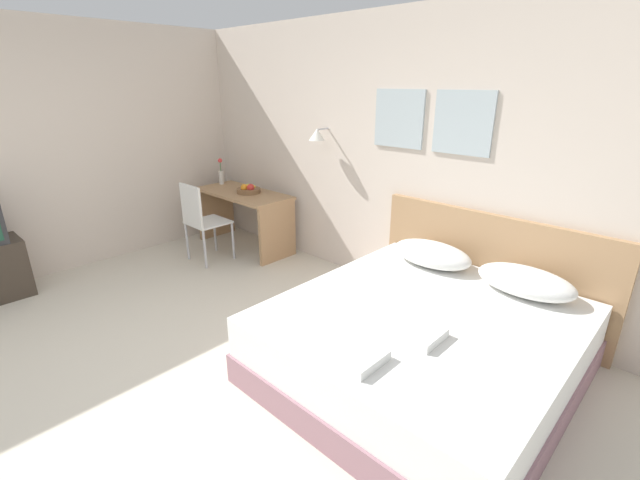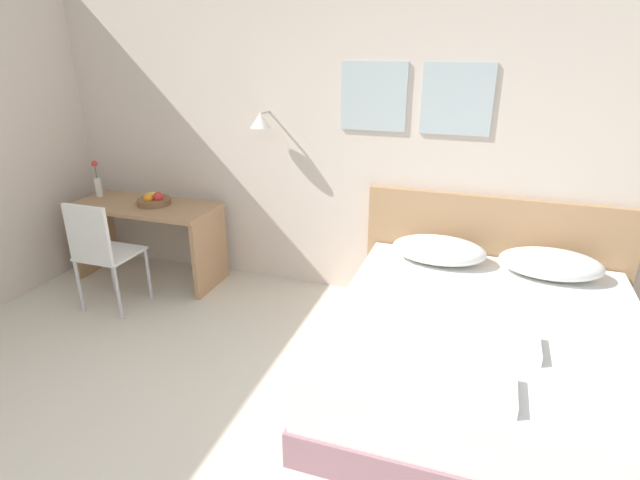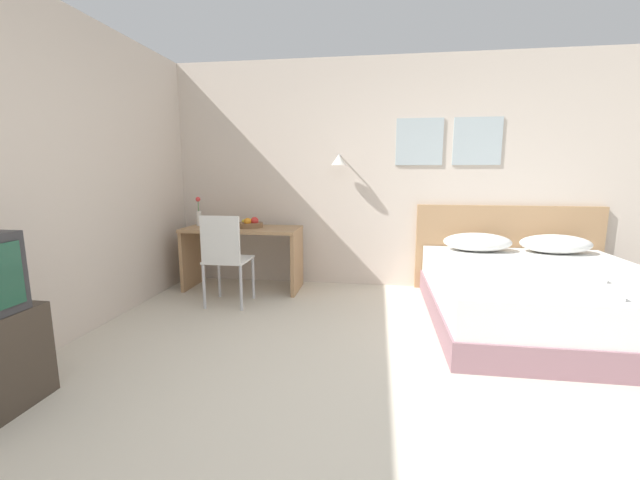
# 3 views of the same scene
# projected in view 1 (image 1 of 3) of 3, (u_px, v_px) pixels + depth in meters

# --- Properties ---
(ground_plane) EXTENTS (24.00, 24.00, 0.00)m
(ground_plane) POSITION_uv_depth(u_px,v_px,m) (124.00, 392.00, 2.96)
(ground_plane) COLOR beige
(wall_back) EXTENTS (5.87, 0.31, 2.65)m
(wall_back) POSITION_uv_depth(u_px,v_px,m) (370.00, 154.00, 4.33)
(wall_back) COLOR beige
(wall_back) RESTS_ON ground_plane
(bed) EXTENTS (1.90, 2.04, 0.52)m
(bed) POSITION_uv_depth(u_px,v_px,m) (422.00, 344.00, 3.07)
(bed) COLOR gray
(bed) RESTS_ON ground_plane
(headboard) EXTENTS (2.02, 0.06, 0.99)m
(headboard) POSITION_uv_depth(u_px,v_px,m) (488.00, 270.00, 3.70)
(headboard) COLOR #A87F56
(headboard) RESTS_ON ground_plane
(pillow_left) EXTENTS (0.71, 0.42, 0.20)m
(pillow_left) POSITION_uv_depth(u_px,v_px,m) (432.00, 254.00, 3.72)
(pillow_left) COLOR white
(pillow_left) RESTS_ON bed
(pillow_right) EXTENTS (0.71, 0.42, 0.20)m
(pillow_right) POSITION_uv_depth(u_px,v_px,m) (525.00, 282.00, 3.21)
(pillow_right) COLOR white
(pillow_right) RESTS_ON bed
(folded_towel_near_foot) EXTENTS (0.31, 0.27, 0.06)m
(folded_towel_near_foot) POSITION_uv_depth(u_px,v_px,m) (416.00, 332.00, 2.68)
(folded_towel_near_foot) COLOR white
(folded_towel_near_foot) RESTS_ON bed
(folded_towel_mid_bed) EXTENTS (0.32, 0.28, 0.06)m
(folded_towel_mid_bed) POSITION_uv_depth(u_px,v_px,m) (354.00, 354.00, 2.46)
(folded_towel_mid_bed) COLOR white
(folded_towel_mid_bed) RESTS_ON bed
(desk) EXTENTS (1.32, 0.59, 0.73)m
(desk) POSITION_uv_depth(u_px,v_px,m) (244.00, 208.00, 5.41)
(desk) COLOR #A87F56
(desk) RESTS_ON ground_plane
(desk_chair) EXTENTS (0.43, 0.43, 0.94)m
(desk_chair) POSITION_uv_depth(u_px,v_px,m) (200.00, 217.00, 4.93)
(desk_chair) COLOR white
(desk_chair) RESTS_ON ground_plane
(fruit_bowl) EXTENTS (0.29, 0.29, 0.12)m
(fruit_bowl) POSITION_uv_depth(u_px,v_px,m) (249.00, 190.00, 5.28)
(fruit_bowl) COLOR brown
(fruit_bowl) RESTS_ON desk
(flower_vase) EXTENTS (0.06, 0.06, 0.34)m
(flower_vase) POSITION_uv_depth(u_px,v_px,m) (221.00, 174.00, 5.70)
(flower_vase) COLOR silver
(flower_vase) RESTS_ON desk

